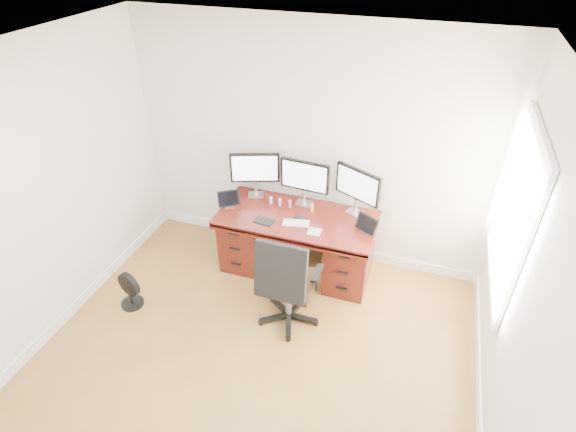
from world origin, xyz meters
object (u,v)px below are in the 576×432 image
(office_chair, at_px, (287,296))
(floor_fan, at_px, (129,291))
(desk, at_px, (297,240))
(keyboard, at_px, (296,223))
(monitor_center, at_px, (305,177))

(office_chair, distance_m, floor_fan, 1.67)
(floor_fan, bearing_deg, desk, 51.99)
(keyboard, bearing_deg, floor_fan, -159.03)
(office_chair, bearing_deg, desk, 100.61)
(desk, relative_size, keyboard, 6.10)
(desk, bearing_deg, keyboard, -78.99)
(desk, xyz_separation_m, keyboard, (0.03, -0.16, 0.36))
(floor_fan, height_order, monitor_center, monitor_center)
(office_chair, relative_size, keyboard, 3.96)
(keyboard, bearing_deg, monitor_center, 83.12)
(desk, bearing_deg, monitor_center, 90.03)
(office_chair, height_order, keyboard, office_chair)
(monitor_center, bearing_deg, office_chair, -77.07)
(office_chair, bearing_deg, floor_fan, -169.93)
(desk, xyz_separation_m, office_chair, (0.16, -0.83, -0.04))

